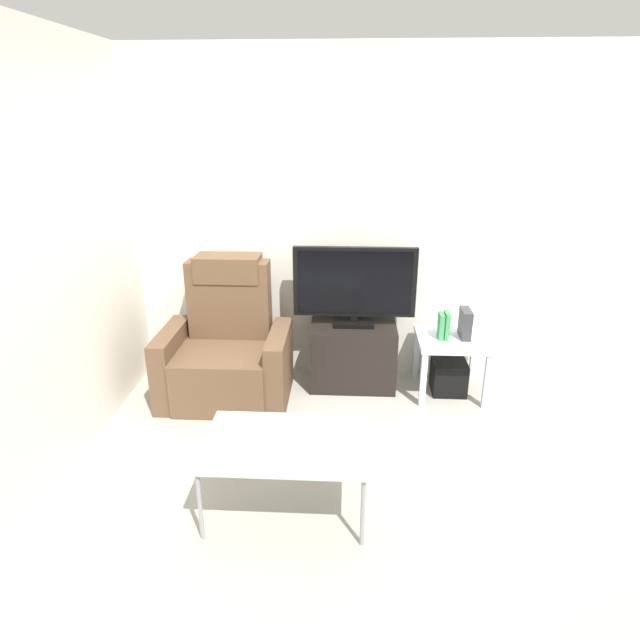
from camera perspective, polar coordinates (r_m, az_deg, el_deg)
ground_plane at (r=3.77m, az=4.49°, el=-12.84°), size 6.40×6.40×0.00m
wall_back at (r=4.34m, az=4.71°, el=10.34°), size 6.40×0.06×2.60m
wall_side at (r=3.68m, az=-25.72°, el=6.42°), size 0.06×4.48×2.60m
tv_stand at (r=4.39m, az=3.52°, el=-3.74°), size 0.69×0.43×0.52m
television at (r=4.20m, az=3.70°, el=3.77°), size 0.96×0.20×0.63m
recliner_armchair at (r=4.26m, az=-9.88°, el=-3.21°), size 0.98×0.78×1.08m
side_table at (r=4.33m, az=13.83°, el=-2.72°), size 0.54×0.54×0.48m
subwoofer_box at (r=4.44m, az=13.53°, el=-5.87°), size 0.26×0.26×0.26m
book_leftmost at (r=4.23m, az=12.75°, el=-0.62°), size 0.04×0.12×0.20m
book_middle at (r=4.24m, az=13.30°, el=-0.56°), size 0.03×0.13×0.21m
game_console at (r=4.29m, az=15.20°, el=-0.36°), size 0.07×0.20×0.23m
coffee_table at (r=3.01m, az=-3.66°, el=-13.22°), size 0.90×0.60×0.43m
cell_phone at (r=2.97m, az=-5.44°, el=-13.09°), size 0.15×0.16×0.01m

